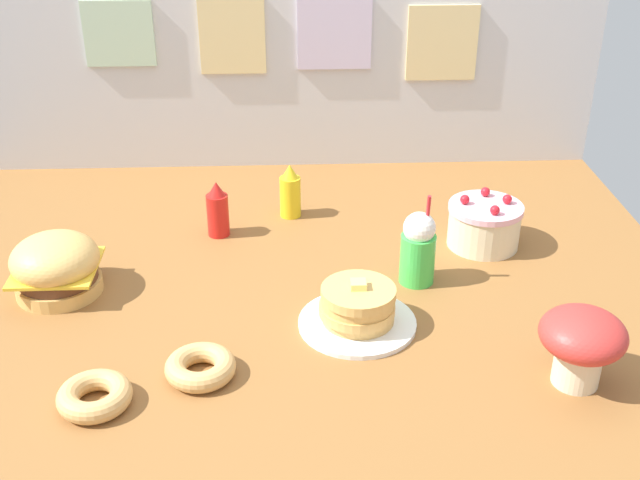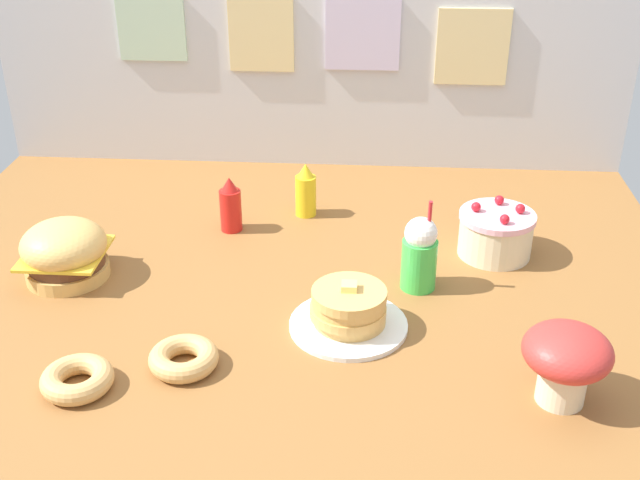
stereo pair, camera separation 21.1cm
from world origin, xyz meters
name	(u,v)px [view 1 (the left image)]	position (x,y,z in m)	size (l,w,h in m)	color
ground_plane	(288,309)	(0.00, 0.00, -0.01)	(2.23, 1.95, 0.02)	brown
back_wall	(283,50)	(0.00, 0.97, 0.43)	(2.23, 0.04, 0.85)	silver
burger	(56,266)	(-0.62, 0.10, 0.08)	(0.23, 0.23, 0.17)	#DBA859
pancake_stack	(358,309)	(0.18, -0.10, 0.05)	(0.30, 0.30, 0.13)	white
layer_cake	(484,225)	(0.59, 0.31, 0.07)	(0.22, 0.22, 0.16)	beige
ketchup_bottle	(218,211)	(-0.21, 0.41, 0.08)	(0.07, 0.07, 0.18)	red
mustard_bottle	(290,192)	(0.01, 0.54, 0.08)	(0.07, 0.07, 0.18)	yellow
cream_soda_cup	(418,248)	(0.36, 0.11, 0.10)	(0.10, 0.10, 0.26)	green
donut_pink_glaze	(95,395)	(-0.42, -0.38, 0.03)	(0.16, 0.16, 0.05)	tan
donut_chocolate	(200,367)	(-0.20, -0.29, 0.03)	(0.16, 0.16, 0.05)	tan
mushroom_stool	(582,341)	(0.65, -0.35, 0.11)	(0.19, 0.19, 0.19)	beige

